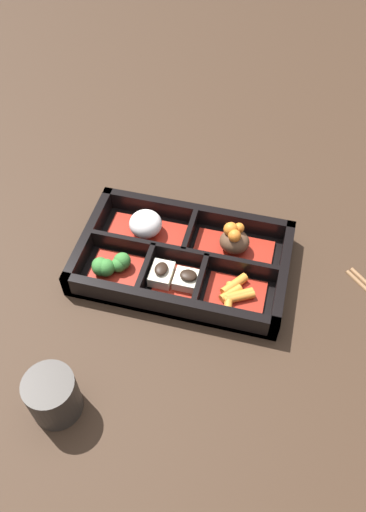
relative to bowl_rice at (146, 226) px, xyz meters
The scene contains 9 objects.
ground_plane 0.09m from the bowl_rice, 29.78° to the right, with size 3.00×3.00×0.00m, color #382619.
bento_base 0.09m from the bowl_rice, 29.78° to the right, with size 0.32×0.20×0.01m.
bento_rim 0.08m from the bowl_rice, 30.77° to the right, with size 0.32×0.20×0.04m.
bowl_rice is the anchor object (origin of this frame).
bowl_stew 0.14m from the bowl_rice, ahead, with size 0.12×0.06×0.06m.
bowl_greens 0.09m from the bowl_rice, 108.70° to the right, with size 0.08×0.06×0.03m.
bowl_tofu 0.11m from the bowl_rice, 49.99° to the right, with size 0.08×0.06×0.03m.
bowl_carrots 0.18m from the bowl_rice, 27.55° to the right, with size 0.09×0.07×0.02m.
tea_cup 0.30m from the bowl_rice, 95.19° to the right, with size 0.06×0.06×0.07m.
Camera 1 is at (0.12, -0.46, 0.63)m, focal length 35.00 mm.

